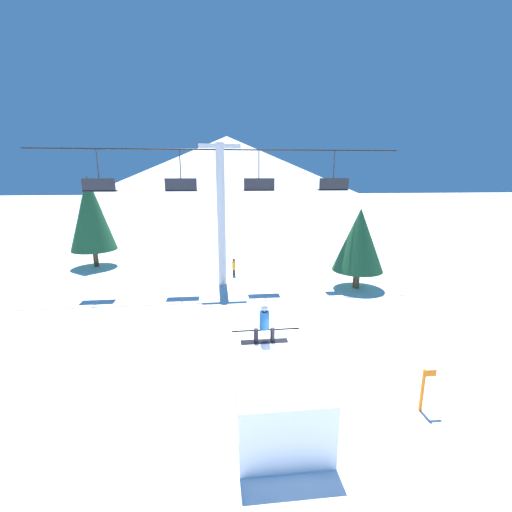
% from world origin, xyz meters
% --- Properties ---
extents(ground_plane, '(220.00, 220.00, 0.00)m').
position_xyz_m(ground_plane, '(0.00, 0.00, 0.00)').
color(ground_plane, white).
extents(mountain_ridge, '(79.51, 79.51, 16.63)m').
position_xyz_m(mountain_ridge, '(0.00, 89.06, 8.31)').
color(mountain_ridge, silver).
rests_on(mountain_ridge, ground_plane).
extents(snow_ramp, '(2.27, 4.06, 1.70)m').
position_xyz_m(snow_ramp, '(-1.12, 0.03, 0.85)').
color(snow_ramp, white).
rests_on(snow_ramp, ground_plane).
extents(snowboarder, '(1.46, 0.31, 1.23)m').
position_xyz_m(snowboarder, '(-1.28, 1.20, 2.30)').
color(snowboarder, black).
rests_on(snowboarder, snow_ramp).
extents(chairlift, '(21.34, 0.50, 8.50)m').
position_xyz_m(chairlift, '(-2.44, 12.17, 5.01)').
color(chairlift, '#B2B2B7').
rests_on(chairlift, ground_plane).
extents(pine_tree_near, '(2.99, 2.99, 4.84)m').
position_xyz_m(pine_tree_near, '(5.60, 10.66, 2.97)').
color(pine_tree_near, '#4C3823').
rests_on(pine_tree_near, ground_plane).
extents(pine_tree_far, '(3.21, 3.21, 6.67)m').
position_xyz_m(pine_tree_far, '(-11.79, 17.49, 3.97)').
color(pine_tree_far, '#4C3823').
rests_on(pine_tree_far, ground_plane).
extents(trail_marker, '(0.41, 0.10, 1.33)m').
position_xyz_m(trail_marker, '(3.16, -0.24, 0.72)').
color(trail_marker, orange).
rests_on(trail_marker, ground_plane).
extents(distant_skier, '(0.24, 0.24, 1.23)m').
position_xyz_m(distant_skier, '(-1.67, 13.90, 0.67)').
color(distant_skier, black).
rests_on(distant_skier, ground_plane).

